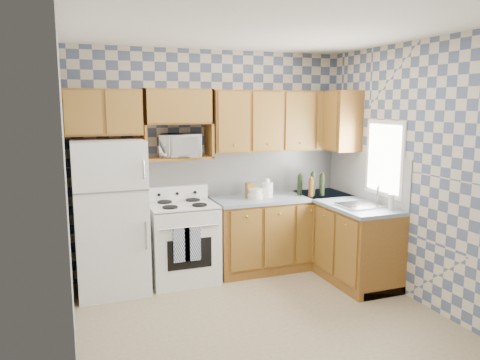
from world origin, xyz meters
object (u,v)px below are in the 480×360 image
object	(u,v)px
refrigerator	(110,217)
electric_kettle	(267,190)
stove_body	(183,243)
microwave	(181,145)

from	to	relation	value
refrigerator	electric_kettle	bearing A→B (deg)	1.63
stove_body	microwave	xyz separation A→B (m)	(0.03, 0.14, 1.13)
stove_body	electric_kettle	xyz separation A→B (m)	(1.08, 0.03, 0.56)
microwave	electric_kettle	bearing A→B (deg)	8.13
stove_body	electric_kettle	size ratio (longest dim) A/B	4.91
refrigerator	electric_kettle	world-z (taller)	refrigerator
refrigerator	microwave	size ratio (longest dim) A/B	3.50
refrigerator	microwave	xyz separation A→B (m)	(0.84, 0.16, 0.74)
refrigerator	stove_body	size ratio (longest dim) A/B	1.87
refrigerator	microwave	distance (m)	1.13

